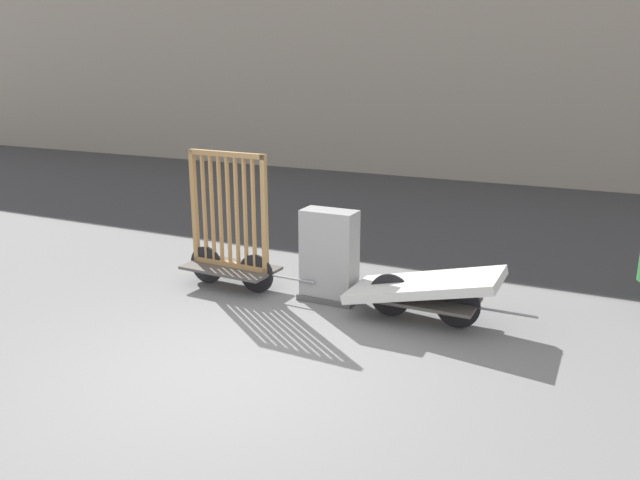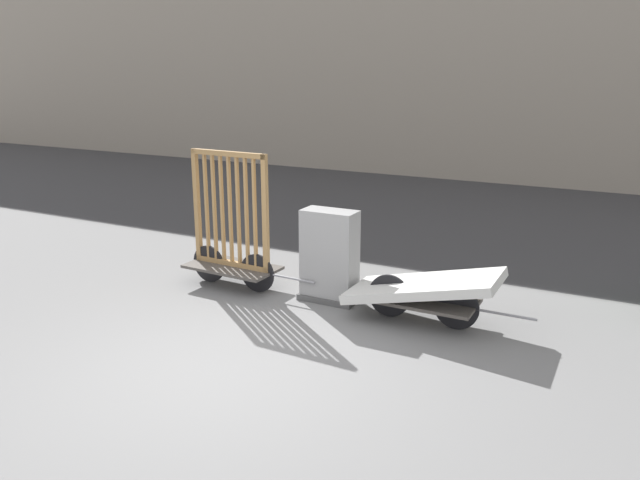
% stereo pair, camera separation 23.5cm
% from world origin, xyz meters
% --- Properties ---
extents(ground_plane, '(60.00, 60.00, 0.00)m').
position_xyz_m(ground_plane, '(0.00, 0.00, 0.00)').
color(ground_plane, slate).
extents(road_strip, '(56.00, 8.25, 0.01)m').
position_xyz_m(road_strip, '(0.00, 8.23, 0.00)').
color(road_strip, '#38383A').
rests_on(road_strip, ground_plane).
extents(bike_cart_with_bedframe, '(2.07, 0.75, 1.96)m').
position_xyz_m(bike_cart_with_bedframe, '(-1.41, 2.18, 0.67)').
color(bike_cart_with_bedframe, '#4C4742').
rests_on(bike_cart_with_bedframe, ground_plane).
extents(bike_cart_with_mattress, '(2.30, 0.89, 0.74)m').
position_xyz_m(bike_cart_with_mattress, '(1.42, 2.18, 0.43)').
color(bike_cart_with_mattress, '#4C4742').
rests_on(bike_cart_with_mattress, ground_plane).
extents(utility_cabinet, '(0.79, 0.43, 1.25)m').
position_xyz_m(utility_cabinet, '(0.06, 2.34, 0.58)').
color(utility_cabinet, '#4C4C4C').
rests_on(utility_cabinet, ground_plane).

